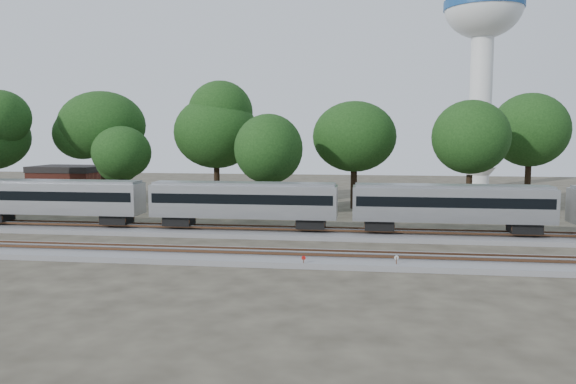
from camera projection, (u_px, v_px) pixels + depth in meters
ground at (254, 248)px, 44.75m from camera, size 160.00×160.00×0.00m
track_far at (266, 232)px, 50.65m from camera, size 160.00×5.00×0.73m
track_near at (243, 256)px, 40.79m from camera, size 160.00×5.00×0.73m
train at (245, 200)px, 50.59m from camera, size 87.68×3.02×4.45m
switch_stand_red at (304, 261)px, 37.84m from camera, size 0.28×0.05×0.89m
switch_stand_white at (396, 261)px, 37.53m from camera, size 0.30×0.16×1.00m
switch_lever at (323, 266)px, 38.04m from camera, size 0.52×0.34×0.30m
water_tower at (483, 29)px, 90.35m from camera, size 12.59×12.59×34.86m
brick_building at (69, 182)px, 79.47m from camera, size 9.75×7.12×4.52m
tree_1 at (102, 126)px, 68.60m from camera, size 10.22×10.22×14.40m
tree_2 at (121, 153)px, 64.56m from camera, size 7.00×7.00×9.87m
tree_3 at (216, 132)px, 69.58m from camera, size 9.38×9.38×13.22m
tree_4 at (269, 149)px, 60.87m from camera, size 7.54×7.54×10.63m
tree_5 at (354, 137)px, 67.43m from camera, size 8.85×8.85×12.48m
tree_6 at (471, 137)px, 59.17m from camera, size 8.85×8.85×12.48m
tree_7 at (530, 130)px, 68.00m from camera, size 9.66×9.66×13.62m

